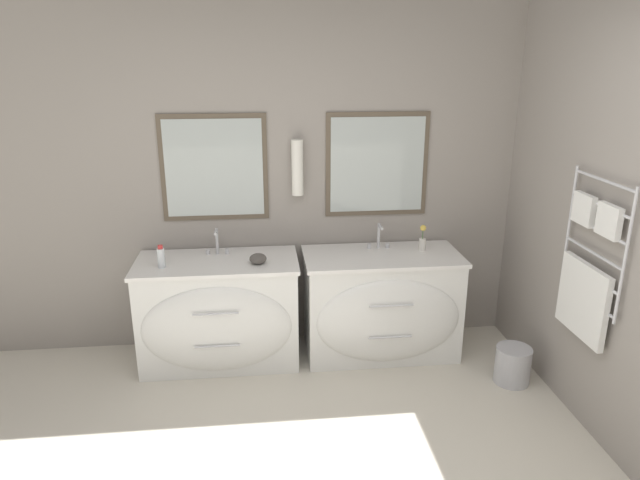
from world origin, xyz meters
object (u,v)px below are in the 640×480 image
toiletry_bottle (161,257)px  waste_bin (513,364)px  vanity_left (219,313)px  vanity_right (382,305)px  flower_vase (422,240)px  amenity_bowl (258,259)px

toiletry_bottle → waste_bin: 2.53m
vanity_left → waste_bin: size_ratio=4.41×
vanity_right → flower_vase: size_ratio=5.88×
vanity_left → toiletry_bottle: bearing=-171.2°
amenity_bowl → waste_bin: size_ratio=0.46×
amenity_bowl → flower_vase: size_ratio=0.62×
toiletry_bottle → amenity_bowl: bearing=0.3°
vanity_right → toiletry_bottle: size_ratio=7.17×
amenity_bowl → vanity_right: bearing=3.4°
amenity_bowl → flower_vase: bearing=7.2°
vanity_right → flower_vase: (0.31, 0.10, 0.47)m
vanity_left → toiletry_bottle: (-0.36, -0.06, 0.46)m
vanity_left → flower_vase: size_ratio=5.88×
vanity_left → waste_bin: (2.02, -0.50, -0.26)m
vanity_left → vanity_right: (1.20, 0.00, 0.00)m
vanity_left → amenity_bowl: (0.29, -0.05, 0.42)m
amenity_bowl → waste_bin: 1.91m
amenity_bowl → flower_vase: 1.23m
toiletry_bottle → amenity_bowl: 0.66m
waste_bin → amenity_bowl: bearing=165.5°
vanity_left → vanity_right: bearing=0.0°
waste_bin → toiletry_bottle: bearing=169.5°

